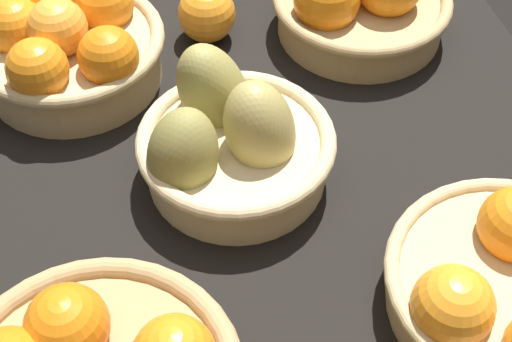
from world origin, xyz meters
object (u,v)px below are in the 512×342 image
object	(u,v)px
basket_center_pears	(230,142)
loose_orange_front_gap	(207,14)
basket_far_right	(68,45)
basket_near_right	(356,1)

from	to	relation	value
basket_center_pears	loose_orange_front_gap	size ratio (longest dim) A/B	3.05
basket_far_right	loose_orange_front_gap	bearing A→B (deg)	-77.35
basket_center_pears	loose_orange_front_gap	bearing A→B (deg)	-5.38
basket_center_pears	loose_orange_front_gap	world-z (taller)	basket_center_pears
basket_far_right	loose_orange_front_gap	world-z (taller)	basket_far_right
basket_far_right	basket_center_pears	distance (cm)	24.47
basket_far_right	loose_orange_front_gap	distance (cm)	17.65
basket_near_right	basket_far_right	bearing A→B (deg)	91.26
loose_orange_front_gap	basket_center_pears	bearing A→B (deg)	174.62
basket_near_right	loose_orange_front_gap	world-z (taller)	basket_near_right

